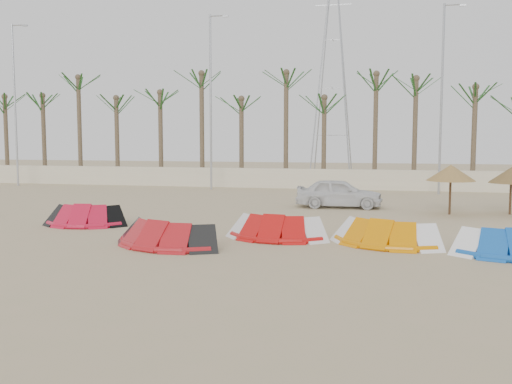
% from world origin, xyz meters
% --- Properties ---
extents(ground, '(120.00, 120.00, 0.00)m').
position_xyz_m(ground, '(0.00, 0.00, 0.00)').
color(ground, tan).
rests_on(ground, ground).
extents(boundary_wall, '(60.00, 0.30, 1.30)m').
position_xyz_m(boundary_wall, '(0.00, 22.00, 0.65)').
color(boundary_wall, beige).
rests_on(boundary_wall, ground).
extents(palm_line, '(52.00, 4.00, 7.70)m').
position_xyz_m(palm_line, '(0.67, 23.50, 6.44)').
color(palm_line, brown).
rests_on(palm_line, ground).
extents(lamp_a, '(1.25, 0.14, 11.00)m').
position_xyz_m(lamp_a, '(-19.96, 20.00, 5.77)').
color(lamp_a, '#A5A8AD').
rests_on(lamp_a, ground).
extents(lamp_b, '(1.25, 0.14, 11.00)m').
position_xyz_m(lamp_b, '(-5.96, 20.00, 5.77)').
color(lamp_b, '#A5A8AD').
rests_on(lamp_b, ground).
extents(lamp_c, '(1.25, 0.14, 11.00)m').
position_xyz_m(lamp_c, '(8.04, 20.00, 5.77)').
color(lamp_c, '#A5A8AD').
rests_on(lamp_c, ground).
extents(pylon, '(3.00, 3.00, 14.00)m').
position_xyz_m(pylon, '(1.00, 28.00, 0.00)').
color(pylon, '#A5A8AD').
rests_on(pylon, ground).
extents(kite_red_left, '(3.23, 1.81, 0.90)m').
position_xyz_m(kite_red_left, '(-6.38, 4.86, 0.42)').
color(kite_red_left, red).
rests_on(kite_red_left, ground).
extents(kite_red_mid, '(4.03, 2.57, 0.90)m').
position_xyz_m(kite_red_mid, '(-1.86, 1.64, 0.42)').
color(kite_red_mid, '#AF151B').
rests_on(kite_red_mid, ground).
extents(kite_red_right, '(3.47, 1.90, 0.90)m').
position_xyz_m(kite_red_right, '(1.27, 3.60, 0.42)').
color(kite_red_right, red).
rests_on(kite_red_right, ground).
extents(kite_orange, '(3.85, 2.60, 0.90)m').
position_xyz_m(kite_orange, '(4.77, 3.26, 0.42)').
color(kite_orange, orange).
rests_on(kite_orange, ground).
extents(parasol_left, '(2.11, 2.11, 2.18)m').
position_xyz_m(parasol_left, '(7.60, 10.95, 1.83)').
color(parasol_left, '#4C331E').
rests_on(parasol_left, ground).
extents(parasol_right, '(1.91, 1.91, 2.08)m').
position_xyz_m(parasol_right, '(10.19, 11.52, 1.73)').
color(parasol_right, '#4C331E').
rests_on(parasol_right, ground).
extents(car, '(4.16, 1.81, 1.40)m').
position_xyz_m(car, '(2.69, 12.36, 0.70)').
color(car, silver).
rests_on(car, ground).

